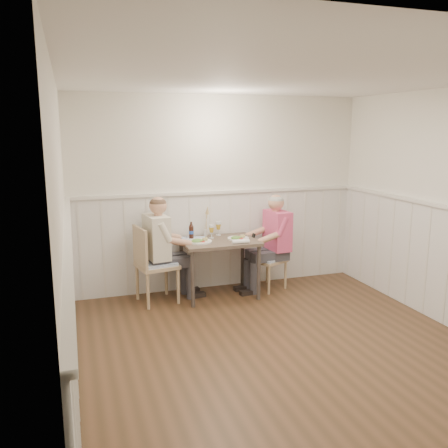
% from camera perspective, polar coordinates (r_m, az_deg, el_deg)
% --- Properties ---
extents(ground_plane, '(4.50, 4.50, 0.00)m').
position_cam_1_polar(ground_plane, '(4.80, 7.96, -15.44)').
color(ground_plane, '#47321D').
extents(room_shell, '(4.04, 4.54, 2.60)m').
position_cam_1_polar(room_shell, '(4.34, 8.50, 2.76)').
color(room_shell, white).
rests_on(room_shell, ground).
extents(wainscot, '(4.00, 4.49, 1.34)m').
position_cam_1_polar(wainscot, '(5.13, 4.80, -5.31)').
color(wainscot, white).
rests_on(wainscot, ground).
extents(dining_table, '(0.97, 0.70, 0.75)m').
position_cam_1_polar(dining_table, '(6.14, -0.58, -2.83)').
color(dining_table, brown).
rests_on(dining_table, ground).
extents(chair_right, '(0.52, 0.52, 0.83)m').
position_cam_1_polar(chair_right, '(6.53, 5.67, -3.86)').
color(chair_right, tan).
rests_on(chair_right, ground).
extents(chair_left, '(0.54, 0.54, 0.98)m').
position_cam_1_polar(chair_left, '(5.99, -8.63, -4.51)').
color(chair_left, tan).
rests_on(chair_left, ground).
extents(man_in_pink, '(0.64, 0.44, 1.33)m').
position_cam_1_polar(man_in_pink, '(6.48, 6.06, -3.02)').
color(man_in_pink, '#3F3F47').
rests_on(man_in_pink, ground).
extents(diner_cream, '(0.67, 0.47, 1.36)m').
position_cam_1_polar(diner_cream, '(6.03, -7.66, -3.99)').
color(diner_cream, '#3F3F47').
rests_on(diner_cream, ground).
extents(plate_man, '(0.28, 0.28, 0.07)m').
position_cam_1_polar(plate_man, '(6.16, 1.67, -1.64)').
color(plate_man, white).
rests_on(plate_man, dining_table).
extents(plate_diner, '(0.31, 0.31, 0.08)m').
position_cam_1_polar(plate_diner, '(5.98, -3.02, -2.02)').
color(plate_diner, white).
rests_on(plate_diner, dining_table).
extents(beer_glass_a, '(0.07, 0.07, 0.19)m').
position_cam_1_polar(beer_glass_a, '(6.36, -0.68, -0.27)').
color(beer_glass_a, silver).
rests_on(beer_glass_a, dining_table).
extents(beer_glass_b, '(0.07, 0.07, 0.18)m').
position_cam_1_polar(beer_glass_b, '(6.20, -1.52, -0.65)').
color(beer_glass_b, silver).
rests_on(beer_glass_b, dining_table).
extents(beer_bottle, '(0.06, 0.06, 0.22)m').
position_cam_1_polar(beer_bottle, '(6.19, -3.96, -0.87)').
color(beer_bottle, black).
rests_on(beer_bottle, dining_table).
extents(rolled_napkin, '(0.22, 0.06, 0.05)m').
position_cam_1_polar(rolled_napkin, '(5.93, 2.03, -2.14)').
color(rolled_napkin, white).
rests_on(rolled_napkin, dining_table).
extents(grass_vase, '(0.05, 0.05, 0.42)m').
position_cam_1_polar(grass_vase, '(6.30, -2.25, 0.19)').
color(grass_vase, silver).
rests_on(grass_vase, dining_table).
extents(gingham_mat, '(0.36, 0.31, 0.01)m').
position_cam_1_polar(gingham_mat, '(6.19, -3.66, -1.77)').
color(gingham_mat, '#6B8CC2').
rests_on(gingham_mat, dining_table).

